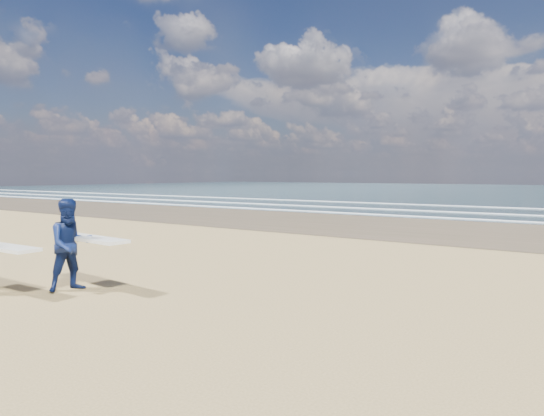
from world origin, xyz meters
The scene contains 1 object.
surfer_far centered at (1.72, 0.87, 1.00)m, with size 2.23×1.25×2.00m.
Camera 1 is at (11.16, -5.30, 2.52)m, focal length 32.00 mm.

